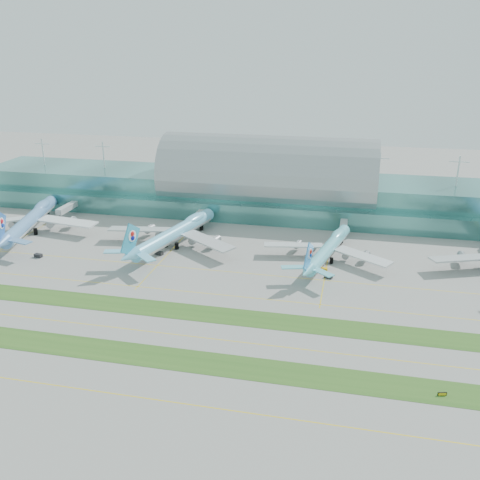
% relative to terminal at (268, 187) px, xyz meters
% --- Properties ---
extents(ground, '(700.00, 700.00, 0.00)m').
position_rel_terminal_xyz_m(ground, '(-0.01, -128.79, -14.23)').
color(ground, gray).
rests_on(ground, ground).
extents(terminal, '(340.00, 69.10, 36.00)m').
position_rel_terminal_xyz_m(terminal, '(0.00, 0.00, 0.00)').
color(terminal, '#3D7A75').
rests_on(terminal, ground).
extents(grass_strip_near, '(420.00, 12.00, 0.08)m').
position_rel_terminal_xyz_m(grass_strip_near, '(-0.01, -156.79, -14.19)').
color(grass_strip_near, '#2D591E').
rests_on(grass_strip_near, ground).
extents(grass_strip_far, '(420.00, 12.00, 0.08)m').
position_rel_terminal_xyz_m(grass_strip_far, '(-0.01, -126.79, -14.19)').
color(grass_strip_far, '#2D591E').
rests_on(grass_strip_far, ground).
extents(taxiline_a, '(420.00, 0.35, 0.01)m').
position_rel_terminal_xyz_m(taxiline_a, '(-0.01, -176.79, -14.22)').
color(taxiline_a, yellow).
rests_on(taxiline_a, ground).
extents(taxiline_b, '(420.00, 0.35, 0.01)m').
position_rel_terminal_xyz_m(taxiline_b, '(-0.01, -142.79, -14.22)').
color(taxiline_b, yellow).
rests_on(taxiline_b, ground).
extents(taxiline_c, '(420.00, 0.35, 0.01)m').
position_rel_terminal_xyz_m(taxiline_c, '(-0.01, -110.79, -14.22)').
color(taxiline_c, yellow).
rests_on(taxiline_c, ground).
extents(taxiline_d, '(420.00, 0.35, 0.01)m').
position_rel_terminal_xyz_m(taxiline_d, '(-0.01, -88.79, -14.22)').
color(taxiline_d, yellow).
rests_on(taxiline_d, ground).
extents(airliner_a, '(69.08, 79.66, 22.17)m').
position_rel_terminal_xyz_m(airliner_a, '(-111.86, -60.81, -7.39)').
color(airliner_a, '#5A8DC6').
rests_on(airliner_a, ground).
extents(airliner_b, '(66.88, 77.15, 21.49)m').
position_rel_terminal_xyz_m(airliner_b, '(-33.51, -63.41, -7.60)').
color(airliner_b, '#6CC9EF').
rests_on(airliner_b, ground).
extents(airliner_c, '(57.26, 65.96, 18.33)m').
position_rel_terminal_xyz_m(airliner_c, '(38.62, -65.98, -8.57)').
color(airliner_c, '#65CDDE').
rests_on(airliner_c, ground).
extents(gse_b, '(3.72, 2.47, 1.60)m').
position_rel_terminal_xyz_m(gse_b, '(-89.48, -91.51, -13.43)').
color(gse_b, black).
rests_on(gse_b, ground).
extents(gse_c, '(3.72, 2.08, 1.71)m').
position_rel_terminal_xyz_m(gse_c, '(-44.67, -79.87, -13.37)').
color(gse_c, black).
rests_on(gse_c, ground).
extents(gse_d, '(4.25, 2.96, 1.51)m').
position_rel_terminal_xyz_m(gse_d, '(-37.23, -76.97, -13.47)').
color(gse_d, black).
rests_on(gse_d, ground).
extents(gse_e, '(3.98, 1.81, 1.52)m').
position_rel_terminal_xyz_m(gse_e, '(37.25, -79.61, -13.47)').
color(gse_e, '#E4AA0D').
rests_on(gse_e, ground).
extents(gse_f, '(3.59, 2.68, 1.25)m').
position_rel_terminal_xyz_m(gse_f, '(40.11, -86.26, -13.60)').
color(gse_f, black).
rests_on(gse_f, ground).
extents(taxiway_sign_east, '(2.55, 0.88, 1.08)m').
position_rel_terminal_xyz_m(taxiway_sign_east, '(75.61, -158.13, -13.69)').
color(taxiway_sign_east, black).
rests_on(taxiway_sign_east, ground).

